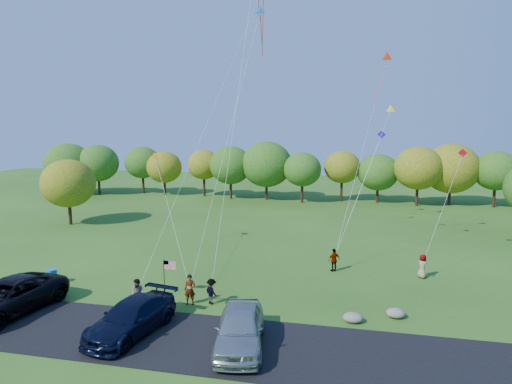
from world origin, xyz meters
The scene contains 17 objects.
ground centered at (0.00, 0.00, 0.00)m, with size 140.00×140.00×0.00m, color #2B5017.
asphalt_lane centered at (0.00, -4.00, 0.03)m, with size 44.00×6.00×0.06m, color black.
treeline centered at (1.96, 36.21, 4.71)m, with size 76.08×28.25×8.20m.
minivan_dark centered at (-11.43, -3.23, 1.01)m, with size 3.16×6.85×1.90m, color black.
minivan_navy centered at (-3.44, -4.00, 0.90)m, with size 2.37×5.82×1.69m, color black.
minivan_silver centered at (2.32, -4.19, 1.01)m, with size 2.25×5.59×1.90m, color #9CA1A6.
flyer_a centered at (-1.91, 0.35, 0.91)m, with size 0.66×0.44×1.82m, color #4C4C59.
flyer_b centered at (-4.71, -0.80, 0.86)m, with size 0.84×0.65×1.72m, color #4C4C59.
flyer_c centered at (-0.68, 0.68, 0.78)m, with size 1.00×0.58×1.55m, color #4C4C59.
flyer_d centered at (6.15, 8.37, 0.85)m, with size 0.99×0.41×1.69m, color #4C4C59.
flyer_e centered at (12.21, 8.24, 0.84)m, with size 0.82×0.54×1.68m, color #4C4C59.
park_bench centered at (-13.04, -0.72, 0.60)m, with size 2.01×0.66×1.11m.
trash_barrel centered at (-12.20, 1.64, 0.50)m, with size 0.67×0.67×1.00m, color blue.
flag_assembly centered at (-3.82, 1.50, 1.66)m, with size 0.83×0.54×2.24m.
boulder_near centered at (7.58, -0.12, 0.27)m, with size 1.08×0.85×0.54m, color gray.
boulder_far centered at (9.89, 1.01, 0.27)m, with size 1.03×0.86×0.54m, color gray.
kites_aloft centered at (2.77, 13.03, 18.55)m, with size 24.75×7.12×17.58m.
Camera 1 is at (7.49, -24.05, 10.71)m, focal length 32.00 mm.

